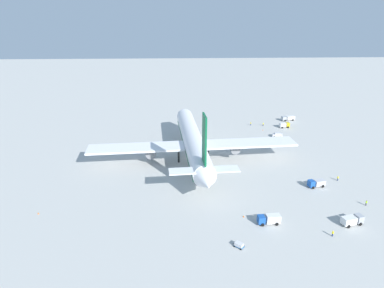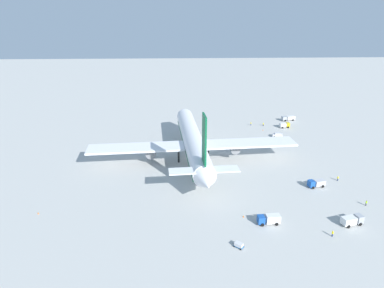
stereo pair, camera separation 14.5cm
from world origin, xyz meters
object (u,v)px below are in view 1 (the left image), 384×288
Objects in this scene: service_truck_2 at (352,220)px; baggage_cart_0 at (239,245)px; airliner at (193,141)px; ground_worker_3 at (287,143)px; ground_worker_5 at (251,124)px; traffic_cone_1 at (263,130)px; ground_worker_2 at (338,178)px; service_truck_0 at (269,219)px; ground_worker_4 at (366,203)px; service_truck_3 at (284,125)px; service_van at (277,135)px; ground_worker_0 at (263,124)px; ground_worker_1 at (333,233)px; service_truck_1 at (316,183)px; traffic_cone_2 at (244,216)px; traffic_cone_0 at (38,213)px; service_truck_4 at (288,118)px.

baggage_cart_0 is (-7.83, 31.10, -0.75)m from service_truck_2.
service_truck_2 reaches higher than baggage_cart_0.
service_truck_2 is at bearing -137.79° from airliner.
ground_worker_3 is (65.19, -31.75, 0.19)m from baggage_cart_0.
traffic_cone_1 is at bearing -152.91° from ground_worker_5.
airliner is 139.46× the size of traffic_cone_1.
ground_worker_3 reaches higher than baggage_cart_0.
ground_worker_5 is at bearing 15.69° from ground_worker_2.
ground_worker_4 is (7.69, -30.22, -0.61)m from service_truck_0.
service_truck_0 reaches higher than ground_worker_3.
service_truck_2 is at bearing 175.64° from service_truck_3.
airliner reaches higher than traffic_cone_1.
service_truck_0 is 68.81m from service_van.
ground_worker_1 is at bearing 177.55° from ground_worker_0.
service_truck_0 is 27.98m from service_truck_1.
airliner is 46.61m from service_truck_0.
ground_worker_2 is at bearing -166.24° from traffic_cone_1.
ground_worker_1 is (-25.45, 5.80, -0.46)m from service_truck_1.
ground_worker_3 is (32.82, 6.73, -0.01)m from ground_worker_2.
service_van is at bearing -23.28° from traffic_cone_2.
traffic_cone_1 is (-6.87, 1.77, -0.59)m from ground_worker_0.
ground_worker_5 reaches higher than traffic_cone_0.
ground_worker_4 is (-15.55, -1.29, -0.00)m from ground_worker_2.
ground_worker_2 reaches higher than traffic_cone_0.
ground_worker_1 is at bearing -99.86° from traffic_cone_0.
ground_worker_2 is 33.51m from ground_worker_3.
traffic_cone_2 is at bearing 61.69° from service_truck_0.
ground_worker_3 is 59.89m from traffic_cone_2.
service_truck_4 reaches higher than traffic_cone_2.
traffic_cone_1 is at bearing -49.50° from traffic_cone_0.
traffic_cone_0 is at bearing 130.77° from service_truck_4.
ground_worker_5 is at bearing 7.15° from service_truck_1.
traffic_cone_0 is at bearing 90.24° from ground_worker_4.
ground_worker_3 is at bearing -170.88° from ground_worker_0.
service_truck_3 is at bearing -19.39° from service_truck_0.
service_truck_3 is (78.52, -27.63, -0.11)m from service_truck_0.
service_truck_3 reaches higher than traffic_cone_0.
airliner reaches higher than service_truck_4.
airliner is at bearing 23.16° from service_truck_0.
service_truck_1 is 20.73m from service_truck_2.
ground_worker_3 is at bearing 162.21° from service_truck_4.
service_truck_1 reaches higher than ground_worker_2.
service_truck_1 is at bearing 172.80° from service_truck_3.
service_truck_3 is 55.29m from ground_worker_2.
service_truck_1 is 59.59m from service_truck_3.
ground_worker_4 is at bearing -125.73° from airliner.
service_truck_4 is at bearing -1.92° from ground_worker_4.
service_van is 43.18m from ground_worker_2.
service_truck_4 reaches higher than ground_worker_0.
ground_worker_2 reaches higher than baggage_cart_0.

